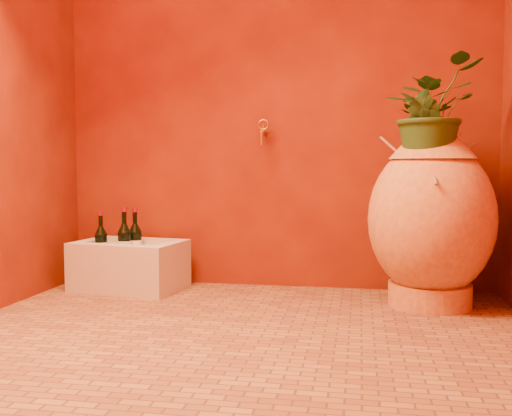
% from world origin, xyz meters
% --- Properties ---
extents(floor, '(2.50, 2.50, 0.00)m').
position_xyz_m(floor, '(0.00, 0.00, 0.00)').
color(floor, brown).
rests_on(floor, ground).
extents(wall_back, '(2.50, 0.02, 2.50)m').
position_xyz_m(wall_back, '(0.00, 1.00, 1.25)').
color(wall_back, '#591105').
rests_on(wall_back, ground).
extents(amphora, '(0.69, 0.69, 0.89)m').
position_xyz_m(amphora, '(0.85, 0.65, 0.44)').
color(amphora, gold).
rests_on(amphora, floor).
extents(stone_basin, '(0.64, 0.48, 0.28)m').
position_xyz_m(stone_basin, '(-0.80, 0.75, 0.13)').
color(stone_basin, '#B9AE99').
rests_on(stone_basin, floor).
extents(wine_bottle_a, '(0.08, 0.08, 0.32)m').
position_xyz_m(wine_bottle_a, '(-0.83, 0.74, 0.27)').
color(wine_bottle_a, black).
rests_on(wine_bottle_a, stone_basin).
extents(wine_bottle_b, '(0.07, 0.07, 0.30)m').
position_xyz_m(wine_bottle_b, '(-0.97, 0.73, 0.26)').
color(wine_bottle_b, black).
rests_on(wine_bottle_b, stone_basin).
extents(wine_bottle_c, '(0.08, 0.08, 0.31)m').
position_xyz_m(wine_bottle_c, '(-0.79, 0.81, 0.26)').
color(wine_bottle_c, black).
rests_on(wine_bottle_c, stone_basin).
extents(wall_tap, '(0.07, 0.14, 0.15)m').
position_xyz_m(wall_tap, '(-0.05, 0.92, 0.91)').
color(wall_tap, '#AC7C27').
rests_on(wall_tap, wall_back).
extents(plant_main, '(0.62, 0.62, 0.52)m').
position_xyz_m(plant_main, '(0.83, 0.62, 0.97)').
color(plant_main, '#214518').
rests_on(plant_main, amphora).
extents(plant_side, '(0.25, 0.25, 0.35)m').
position_xyz_m(plant_side, '(0.79, 0.57, 0.86)').
color(plant_side, '#214518').
rests_on(plant_side, amphora).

